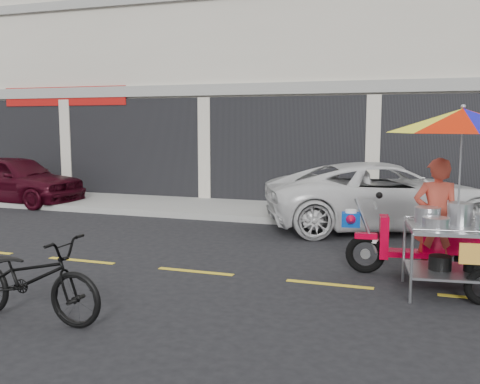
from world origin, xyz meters
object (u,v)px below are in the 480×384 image
(white_pickup, at_px, (386,196))
(near_bicycle, at_px, (30,278))
(food_vendor_rig, at_px, (450,174))
(maroon_sedan, at_px, (14,179))

(white_pickup, height_order, near_bicycle, white_pickup)
(food_vendor_rig, bearing_deg, maroon_sedan, 151.45)
(near_bicycle, relative_size, food_vendor_rig, 0.71)
(white_pickup, distance_m, near_bicycle, 7.58)
(maroon_sedan, height_order, near_bicycle, maroon_sedan)
(white_pickup, bearing_deg, near_bicycle, 130.26)
(white_pickup, distance_m, food_vendor_rig, 4.14)
(maroon_sedan, relative_size, near_bicycle, 2.14)
(near_bicycle, xyz_separation_m, food_vendor_rig, (4.45, 2.83, 1.05))
(maroon_sedan, distance_m, food_vendor_rig, 11.77)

